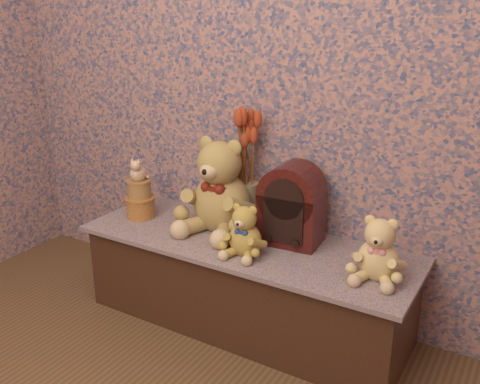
% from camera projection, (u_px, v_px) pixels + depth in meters
% --- Properties ---
extents(display_shelf, '(1.49, 0.52, 0.41)m').
position_uv_depth(display_shelf, '(246.00, 282.00, 2.37)').
color(display_shelf, '#384272').
rests_on(display_shelf, ground).
extents(teddy_large, '(0.37, 0.44, 0.46)m').
position_uv_depth(teddy_large, '(222.00, 180.00, 2.36)').
color(teddy_large, '#A3803F').
rests_on(teddy_large, display_shelf).
extents(teddy_medium, '(0.20, 0.23, 0.23)m').
position_uv_depth(teddy_medium, '(245.00, 227.00, 2.14)').
color(teddy_medium, '#B18C31').
rests_on(teddy_medium, display_shelf).
extents(teddy_small, '(0.23, 0.26, 0.26)m').
position_uv_depth(teddy_small, '(380.00, 245.00, 1.95)').
color(teddy_small, tan).
rests_on(teddy_small, display_shelf).
extents(cathedral_radio, '(0.27, 0.20, 0.35)m').
position_uv_depth(cathedral_radio, '(292.00, 204.00, 2.23)').
color(cathedral_radio, '#330D09').
rests_on(cathedral_radio, display_shelf).
extents(ceramic_vase, '(0.14, 0.14, 0.20)m').
position_uv_depth(ceramic_vase, '(245.00, 203.00, 2.45)').
color(ceramic_vase, tan).
rests_on(ceramic_vase, display_shelf).
extents(dried_stalks, '(0.20, 0.20, 0.37)m').
position_uv_depth(dried_stalks, '(245.00, 143.00, 2.36)').
color(dried_stalks, '#B33D1C').
rests_on(dried_stalks, ceramic_vase).
extents(biscuit_tin_lower, '(0.18, 0.18, 0.10)m').
position_uv_depth(biscuit_tin_lower, '(141.00, 207.00, 2.54)').
color(biscuit_tin_lower, gold).
rests_on(biscuit_tin_lower, display_shelf).
extents(biscuit_tin_upper, '(0.14, 0.14, 0.09)m').
position_uv_depth(biscuit_tin_upper, '(139.00, 189.00, 2.51)').
color(biscuit_tin_upper, tan).
rests_on(biscuit_tin_upper, biscuit_tin_lower).
extents(cat_figurine, '(0.12, 0.12, 0.12)m').
position_uv_depth(cat_figurine, '(138.00, 168.00, 2.48)').
color(cat_figurine, silver).
rests_on(cat_figurine, biscuit_tin_upper).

